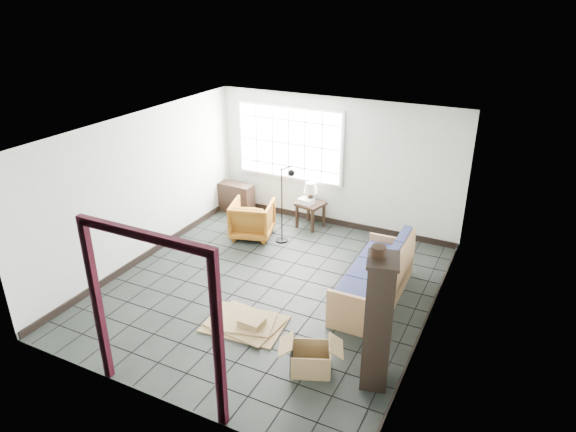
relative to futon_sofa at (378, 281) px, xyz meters
The scene contains 15 objects.
ground 1.73m from the futon_sofa, 164.52° to the right, with size 5.50×5.50×0.00m, color black.
room_shell 2.17m from the futon_sofa, 165.45° to the right, with size 5.02×5.52×2.61m.
window_panel 3.69m from the futon_sofa, 139.57° to the left, with size 2.32×0.08×1.52m.
doorway_trim 3.71m from the futon_sofa, 117.45° to the right, with size 1.80×0.08×2.20m.
futon_sofa is the anchor object (origin of this frame).
armchair 3.05m from the futon_sofa, 159.37° to the left, with size 0.76×0.72×0.79m, color #8D4D14.
side_table 2.80m from the futon_sofa, 135.94° to the left, with size 0.58×0.58×0.53m.
table_lamp 2.85m from the futon_sofa, 136.03° to the left, with size 0.33×0.33×0.43m.
projector 2.80m from the futon_sofa, 137.94° to the left, with size 0.31×0.26×0.10m.
floor_lamp 2.45m from the futon_sofa, 152.71° to the left, with size 0.43×0.27×1.57m.
console_shelf 4.26m from the futon_sofa, 152.80° to the left, with size 0.84×0.36×0.64m.
tall_shelf 1.92m from the futon_sofa, 73.80° to the right, with size 0.47×0.54×1.72m.
pot 2.31m from the futon_sofa, 75.71° to the right, with size 0.19×0.19×0.12m.
open_box 1.96m from the futon_sofa, 97.73° to the right, with size 0.90×0.67×0.46m.
cardboard_pile 2.13m from the futon_sofa, 134.65° to the right, with size 1.20×0.91×0.16m.
Camera 1 is at (3.42, -6.24, 4.47)m, focal length 32.00 mm.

